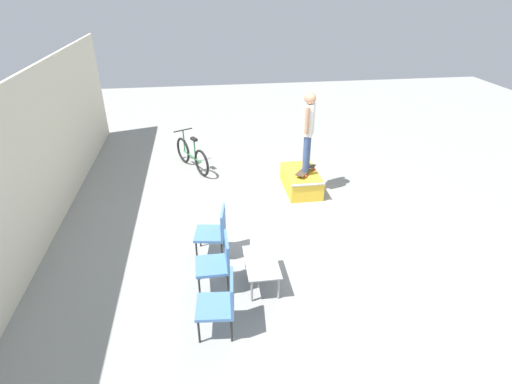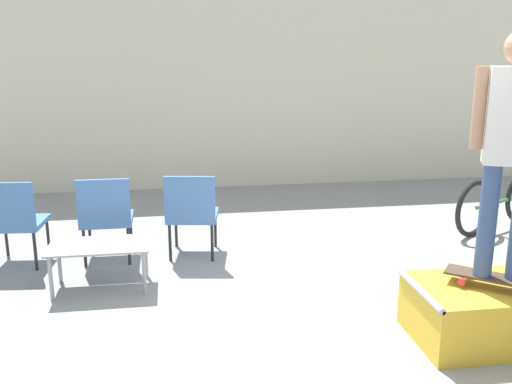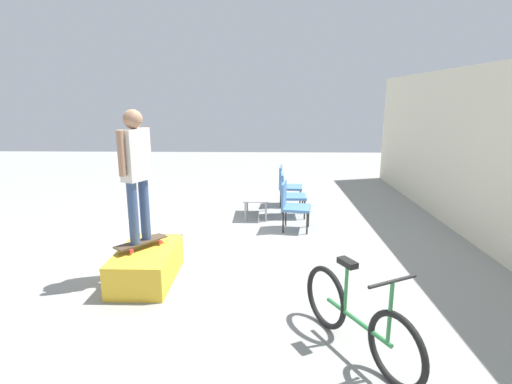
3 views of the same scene
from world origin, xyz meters
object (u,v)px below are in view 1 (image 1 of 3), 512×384
coffee_table (261,264)px  patio_chair_left (222,302)px  person_skater (309,126)px  bicycle (192,155)px  skate_ramp_box (301,181)px  skateboard_on_ramp (306,170)px  patio_chair_right (215,230)px  patio_chair_center (218,261)px

coffee_table → patio_chair_left: patio_chair_left is taller
person_skater → patio_chair_left: bearing=175.6°
patio_chair_left → bicycle: (5.54, 0.41, -0.15)m
person_skater → bicycle: bearing=82.9°
skate_ramp_box → coffee_table: (-3.10, 1.42, 0.15)m
patio_chair_left → skateboard_on_ramp: bearing=156.3°
coffee_table → patio_chair_left: (-0.90, 0.69, 0.14)m
coffee_table → patio_chair_right: size_ratio=0.99×
person_skater → patio_chair_left: 4.62m
skateboard_on_ramp → coffee_table: size_ratio=0.77×
skateboard_on_ramp → patio_chair_left: (-3.94, 2.18, -0.01)m
patio_chair_left → patio_chair_center: 0.90m
patio_chair_right → bicycle: (3.76, 0.41, -0.15)m
patio_chair_left → patio_chair_center: (0.90, -0.00, 0.00)m
patio_chair_center → person_skater: bearing=143.9°
coffee_table → patio_chair_right: 1.12m
skate_ramp_box → patio_chair_center: 3.76m
patio_chair_center → patio_chair_right: (0.88, 0.00, 0.00)m
coffee_table → bicycle: (4.63, 1.10, -0.01)m
skate_ramp_box → coffee_table: size_ratio=1.42×
bicycle → skateboard_on_ramp: bearing=-149.0°
person_skater → patio_chair_center: bearing=168.9°
patio_chair_left → skate_ramp_box: bearing=157.5°
patio_chair_left → patio_chair_right: same height
coffee_table → skate_ramp_box: bearing=-24.6°
patio_chair_center → coffee_table: bearing=89.6°
skateboard_on_ramp → coffee_table: skateboard_on_ramp is taller
skateboard_on_ramp → patio_chair_center: bearing=-176.7°
skate_ramp_box → person_skater: size_ratio=0.73×
skate_ramp_box → person_skater: person_skater is taller
skate_ramp_box → coffee_table: bearing=155.4°
patio_chair_left → bicycle: 5.55m
coffee_table → bicycle: 4.76m
patio_chair_left → patio_chair_center: size_ratio=1.00×
coffee_table → bicycle: bearing=13.3°
person_skater → bicycle: person_skater is taller
patio_chair_left → patio_chair_right: 1.78m
coffee_table → bicycle: size_ratio=0.59×
skateboard_on_ramp → skate_ramp_box: bearing=88.8°
person_skater → bicycle: 3.28m
patio_chair_center → skateboard_on_ramp: bearing=143.9°
person_skater → skateboard_on_ramp: bearing=178.0°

